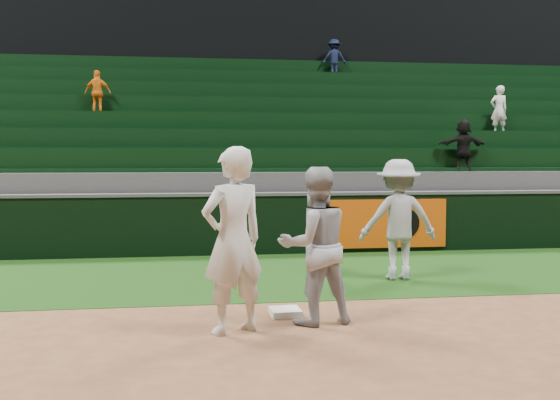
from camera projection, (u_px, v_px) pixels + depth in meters
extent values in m
plane|color=brown|center=(272.00, 321.00, 7.52)|extent=(70.00, 70.00, 0.00)
cube|color=#12340D|center=(249.00, 274.00, 10.48)|extent=(36.00, 4.20, 0.01)
cube|color=black|center=(215.00, 53.00, 24.34)|extent=(40.00, 12.00, 12.00)
cube|color=white|center=(285.00, 312.00, 7.78)|extent=(0.39, 0.39, 0.08)
imported|color=silver|center=(233.00, 240.00, 6.95)|extent=(0.91, 0.79, 2.09)
imported|color=#A0A3AA|center=(315.00, 246.00, 7.35)|extent=(1.03, 0.87, 1.86)
imported|color=#9EA2AC|center=(398.00, 219.00, 10.00)|extent=(1.28, 0.77, 1.93)
cube|color=black|center=(239.00, 225.00, 12.62)|extent=(36.00, 0.35, 1.20)
cube|color=#D84C0A|center=(385.00, 224.00, 12.85)|extent=(2.60, 0.05, 1.00)
cylinder|color=black|center=(404.00, 223.00, 12.87)|extent=(0.64, 0.02, 0.64)
cylinder|color=white|center=(398.00, 218.00, 12.82)|extent=(0.14, 0.02, 0.14)
cube|color=#424244|center=(239.00, 194.00, 12.57)|extent=(36.00, 0.40, 0.06)
cube|color=#3D3D40|center=(237.00, 211.00, 13.32)|extent=(36.00, 0.85, 1.65)
cube|color=black|center=(236.00, 160.00, 13.49)|extent=(36.00, 0.14, 0.50)
cube|color=black|center=(236.00, 170.00, 13.34)|extent=(36.00, 0.45, 0.08)
cube|color=#3D3D40|center=(234.00, 198.00, 14.14)|extent=(36.00, 0.85, 2.10)
cube|color=black|center=(233.00, 140.00, 14.30)|extent=(36.00, 0.14, 0.50)
cube|color=black|center=(234.00, 149.00, 14.15)|extent=(36.00, 0.45, 0.08)
cube|color=#3D3D40|center=(232.00, 186.00, 14.96)|extent=(36.00, 0.85, 2.55)
cube|color=black|center=(231.00, 123.00, 15.11)|extent=(36.00, 0.14, 0.50)
cube|color=black|center=(231.00, 131.00, 14.96)|extent=(36.00, 0.45, 0.08)
cube|color=#3D3D40|center=(230.00, 175.00, 15.79)|extent=(36.00, 0.85, 3.00)
cube|color=black|center=(229.00, 107.00, 15.92)|extent=(36.00, 0.14, 0.50)
cube|color=black|center=(229.00, 115.00, 15.76)|extent=(36.00, 0.45, 0.08)
cube|color=#3D3D40|center=(228.00, 166.00, 16.61)|extent=(36.00, 0.85, 3.45)
cube|color=black|center=(227.00, 92.00, 16.73)|extent=(36.00, 0.14, 0.50)
cube|color=black|center=(227.00, 100.00, 16.57)|extent=(36.00, 0.45, 0.08)
cube|color=#3D3D40|center=(226.00, 158.00, 17.44)|extent=(36.00, 0.85, 3.90)
cube|color=black|center=(225.00, 79.00, 17.53)|extent=(36.00, 0.14, 0.50)
cube|color=black|center=(225.00, 86.00, 17.38)|extent=(36.00, 0.45, 0.08)
cube|color=#3D3D40|center=(224.00, 150.00, 18.26)|extent=(36.00, 0.85, 4.35)
cube|color=black|center=(223.00, 67.00, 18.34)|extent=(36.00, 0.14, 0.50)
cube|color=black|center=(224.00, 74.00, 18.19)|extent=(36.00, 0.45, 0.08)
imported|color=orange|center=(98.00, 92.00, 15.16)|extent=(0.66, 0.35, 1.08)
imported|color=black|center=(463.00, 145.00, 13.88)|extent=(1.08, 0.37, 1.15)
imported|color=white|center=(499.00, 110.00, 15.73)|extent=(0.45, 0.30, 1.21)
imported|color=#0F1735|center=(334.00, 58.00, 18.48)|extent=(0.75, 0.47, 1.10)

